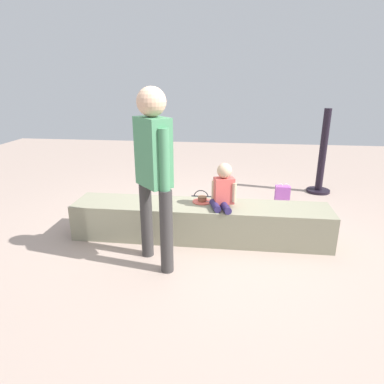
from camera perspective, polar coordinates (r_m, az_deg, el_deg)
The scene contains 11 objects.
ground_plane at distance 3.90m, azimuth 1.35°, elevation -7.65°, with size 12.00×12.00×0.00m, color tan.
concrete_ledge at distance 3.82m, azimuth 1.38°, elevation -4.96°, with size 2.85×0.51×0.40m, color gray.
child_seated at distance 3.62m, azimuth 5.33°, elevation 0.64°, with size 0.29×0.34×0.48m.
adult_standing at distance 3.05m, azimuth -6.50°, elevation 4.82°, with size 0.38×0.39×1.67m.
cake_plate at distance 3.81m, azimuth 1.74°, elevation -1.40°, with size 0.22×0.22×0.07m.
gift_bag at distance 5.00m, azimuth 15.02°, elevation -0.51°, with size 0.20×0.11×0.32m.
railing_post at distance 5.64m, azimuth 21.09°, elevation 4.92°, with size 0.36×0.36×1.31m.
water_bottle_near_gift at distance 4.87m, azimuth 4.63°, elevation -1.01°, with size 0.07×0.07×0.20m.
party_cup_red at distance 4.83m, azimuth -2.26°, elevation -1.62°, with size 0.07×0.07×0.11m, color red.
cake_box_white at distance 4.54m, azimuth -4.46°, elevation -2.88°, with size 0.26×0.32×0.14m, color white.
handbag_black_leather at distance 4.46m, azimuth 1.53°, elevation -2.33°, with size 0.27×0.13×0.35m.
Camera 1 is at (0.33, -3.48, 1.73)m, focal length 31.54 mm.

